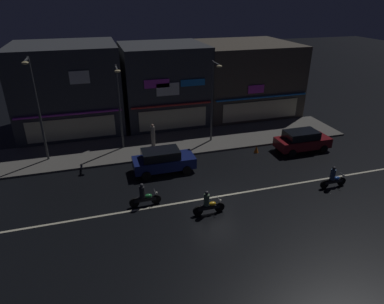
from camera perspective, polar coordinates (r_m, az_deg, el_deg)
ground_plane at (r=21.08m, az=4.08°, el=-7.62°), size 140.00×140.00×0.00m
lane_divider_stripe at (r=21.08m, az=4.08°, el=-7.61°), size 27.32×0.16×0.01m
sidewalk_far at (r=28.34m, az=-1.97°, el=1.65°), size 28.76×5.02×0.14m
storefront_left_block at (r=32.55m, az=-20.21°, el=10.20°), size 8.80×7.97×7.59m
storefront_center_block at (r=36.41m, az=8.58°, el=12.43°), size 9.69×9.21×6.98m
storefront_right_block at (r=32.73m, az=-4.78°, el=11.45°), size 7.64×7.12×7.28m
streetlamp_west at (r=25.83m, az=-24.88°, el=7.54°), size 0.44×1.64×7.56m
streetlamp_mid at (r=26.24m, az=-12.26°, el=8.43°), size 0.44×1.64×6.60m
streetlamp_east at (r=27.12m, az=3.59°, el=9.55°), size 0.44×1.64×6.64m
pedestrian_on_sidewalk at (r=27.29m, az=-6.64°, el=2.75°), size 0.32×0.32×1.91m
parked_car_near_kerb at (r=23.60m, az=-4.95°, el=-1.39°), size 4.30×1.98×1.67m
parked_car_trailing at (r=28.10m, az=18.19°, el=1.89°), size 4.30×1.98×1.67m
motorcycle_lead at (r=19.25m, az=2.76°, el=-8.86°), size 1.90×0.60×1.52m
motorcycle_following at (r=23.55m, az=22.86°, el=-4.18°), size 1.90×0.60×1.52m
motorcycle_opposite_lane at (r=20.11m, az=-8.14°, el=-7.47°), size 1.90×0.60×1.52m
traffic_cone at (r=27.05m, az=10.87°, el=0.46°), size 0.36×0.36×0.55m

